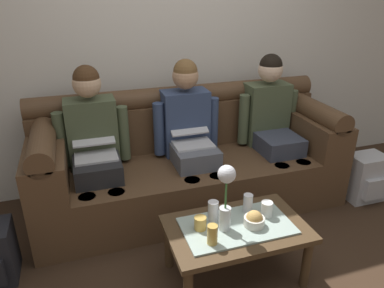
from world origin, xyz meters
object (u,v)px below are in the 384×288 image
Objects in this scene: cup_far_center at (200,223)px; coffee_table at (236,233)px; flower_vase at (226,192)px; person_left at (94,142)px; cup_far_left at (248,203)px; cup_near_left at (267,209)px; person_middle at (189,130)px; snack_bowl at (254,220)px; couch at (189,162)px; cup_far_right at (213,211)px; cup_near_right at (212,235)px; backpack_right at (366,178)px; person_right at (272,120)px.

coffee_table is at bearing -8.66° from cup_far_center.
coffee_table is 0.33m from flower_vase.
person_left is 9.81× the size of cup_far_left.
cup_near_left is (0.98, -0.93, -0.21)m from person_left.
person_middle is 0.89m from cup_far_left.
person_left is 9.58× the size of snack_bowl.
cup_far_center is (-0.14, 0.05, -0.22)m from flower_vase.
cup_far_right is at bearing -97.78° from couch.
flower_vase reaches higher than snack_bowl.
cup_near_right reaches higher than cup_near_left.
person_middle is at bearing 90.00° from coffee_table.
person_left is at bearing 117.05° from cup_near_right.
cup_far_right is at bearing 31.40° from cup_far_center.
flower_vase is at bearing -95.09° from couch.
couch is 1.55m from backpack_right.
snack_bowl is 1.06× the size of cup_near_right.
person_left is at bearing 168.44° from backpack_right.
cup_near_right is (-0.12, -0.10, -0.20)m from flower_vase.
person_right is 2.85× the size of flower_vase.
snack_bowl is 0.99× the size of cup_far_right.
snack_bowl is at bearing -123.38° from person_right.
cup_near_left is (0.22, 0.03, 0.11)m from coffee_table.
person_middle reaches higher than couch.
snack_bowl is 0.14m from cup_near_left.
backpack_right is (2.23, -0.46, -0.45)m from person_left.
person_right reaches higher than cup_near_left.
person_right is at bearing 0.03° from person_left.
cup_far_right is (-0.03, 0.11, -0.19)m from flower_vase.
person_left is 2.85× the size of flower_vase.
person_middle is 1.03m from snack_bowl.
person_middle is at bearing 95.55° from snack_bowl.
cup_far_right is at bearing 67.91° from cup_near_right.
cup_far_center is (-0.23, 0.03, 0.10)m from coffee_table.
flower_vase is 0.29m from snack_bowl.
person_middle is at bearing 82.18° from cup_far_right.
cup_far_center is at bearing -164.29° from backpack_right.
cup_far_center is (-0.45, 0.00, -0.01)m from cup_near_left.
person_right is 1.27m from coffee_table.
cup_far_right is at bearing -165.47° from backpack_right.
cup_near_left is (0.12, 0.07, 0.01)m from snack_bowl.
person_middle is 1.60m from backpack_right.
cup_near_left reaches higher than backpack_right.
couch is 0.81m from person_left.
couch is 2.04× the size of person_middle.
person_middle reaches higher than cup_far_left.
person_right is (1.52, 0.00, 0.00)m from person_left.
cup_near_right is at bearing -100.75° from couch.
cup_near_right is at bearing -100.80° from person_middle.
couch is 19.38× the size of cup_far_right.
person_right is (0.76, -0.00, 0.29)m from couch.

